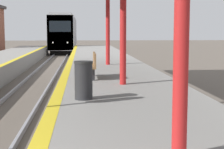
# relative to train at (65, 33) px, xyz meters

# --- Properties ---
(train) EXTENTS (2.86, 21.37, 4.65)m
(train) POSITION_rel_train_xyz_m (0.00, 0.00, 0.00)
(train) COLOR black
(train) RESTS_ON ground
(trash_bin) EXTENTS (0.47, 0.47, 0.96)m
(trash_bin) POSITION_rel_train_xyz_m (2.34, -41.76, -0.87)
(trash_bin) COLOR #262628
(trash_bin) RESTS_ON platform_right
(bench) EXTENTS (0.44, 1.61, 0.92)m
(bench) POSITION_rel_train_xyz_m (2.63, -37.62, -0.86)
(bench) COLOR brown
(bench) RESTS_ON platform_right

